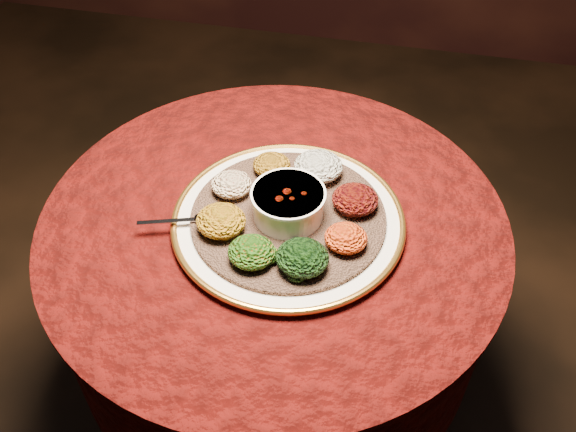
# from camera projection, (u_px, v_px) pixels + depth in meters

# --- Properties ---
(table) EXTENTS (0.96, 0.96, 0.73)m
(table) POSITION_uv_depth(u_px,v_px,m) (275.00, 274.00, 1.44)
(table) COLOR black
(table) RESTS_ON ground
(platter) EXTENTS (0.47, 0.47, 0.02)m
(platter) POSITION_uv_depth(u_px,v_px,m) (288.00, 221.00, 1.29)
(platter) COLOR silver
(platter) RESTS_ON table
(injera) EXTENTS (0.52, 0.52, 0.01)m
(injera) POSITION_uv_depth(u_px,v_px,m) (288.00, 217.00, 1.28)
(injera) COLOR brown
(injera) RESTS_ON platter
(stew_bowl) EXTENTS (0.15, 0.15, 0.06)m
(stew_bowl) POSITION_uv_depth(u_px,v_px,m) (288.00, 202.00, 1.25)
(stew_bowl) COLOR white
(stew_bowl) RESTS_ON injera
(spoon) EXTENTS (0.15, 0.06, 0.01)m
(spoon) POSITION_uv_depth(u_px,v_px,m) (199.00, 219.00, 1.26)
(spoon) COLOR silver
(spoon) RESTS_ON injera
(portion_ayib) EXTENTS (0.10, 0.10, 0.05)m
(portion_ayib) POSITION_uv_depth(u_px,v_px,m) (318.00, 166.00, 1.34)
(portion_ayib) COLOR beige
(portion_ayib) RESTS_ON injera
(portion_kitfo) EXTENTS (0.09, 0.09, 0.04)m
(portion_kitfo) POSITION_uv_depth(u_px,v_px,m) (355.00, 199.00, 1.27)
(portion_kitfo) COLOR black
(portion_kitfo) RESTS_ON injera
(portion_tikil) EXTENTS (0.08, 0.08, 0.04)m
(portion_tikil) POSITION_uv_depth(u_px,v_px,m) (346.00, 238.00, 1.20)
(portion_tikil) COLOR #BD6D0F
(portion_tikil) RESTS_ON injera
(portion_gomen) EXTENTS (0.10, 0.09, 0.05)m
(portion_gomen) POSITION_uv_depth(u_px,v_px,m) (302.00, 258.00, 1.17)
(portion_gomen) COLOR black
(portion_gomen) RESTS_ON injera
(portion_mixveg) EXTENTS (0.09, 0.08, 0.04)m
(portion_mixveg) POSITION_uv_depth(u_px,v_px,m) (252.00, 252.00, 1.18)
(portion_mixveg) COLOR #AB380B
(portion_mixveg) RESTS_ON injera
(portion_kik) EXTENTS (0.10, 0.09, 0.05)m
(portion_kik) POSITION_uv_depth(u_px,v_px,m) (221.00, 221.00, 1.23)
(portion_kik) COLOR #A0600E
(portion_kik) RESTS_ON injera
(portion_timatim) EXTENTS (0.08, 0.08, 0.04)m
(portion_timatim) POSITION_uv_depth(u_px,v_px,m) (231.00, 184.00, 1.31)
(portion_timatim) COLOR maroon
(portion_timatim) RESTS_ON injera
(portion_shiro) EXTENTS (0.08, 0.08, 0.04)m
(portion_shiro) POSITION_uv_depth(u_px,v_px,m) (272.00, 165.00, 1.35)
(portion_shiro) COLOR #8F5C11
(portion_shiro) RESTS_ON injera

